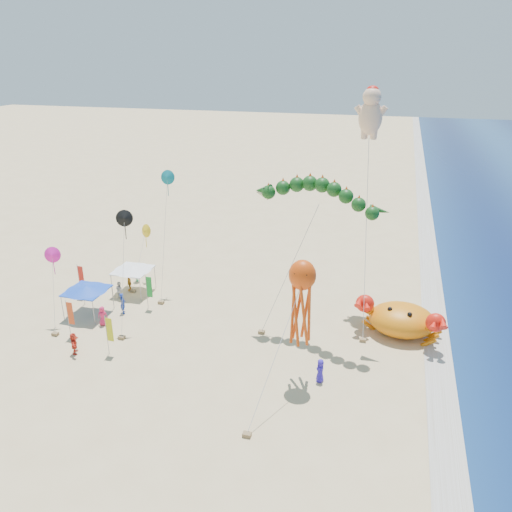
# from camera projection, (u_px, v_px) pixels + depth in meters

# --- Properties ---
(ground) EXTENTS (320.00, 320.00, 0.00)m
(ground) POSITION_uv_depth(u_px,v_px,m) (274.00, 347.00, 38.07)
(ground) COLOR #D1B784
(ground) RESTS_ON ground
(foam_strip) EXTENTS (320.00, 320.00, 0.00)m
(foam_strip) POSITION_uv_depth(u_px,v_px,m) (440.00, 372.00, 35.01)
(foam_strip) COLOR silver
(foam_strip) RESTS_ON ground
(crab_inflatable) EXTENTS (7.00, 5.63, 3.07)m
(crab_inflatable) POSITION_uv_depth(u_px,v_px,m) (402.00, 319.00, 39.33)
(crab_inflatable) COLOR orange
(crab_inflatable) RESTS_ON ground
(dragon_kite) EXTENTS (9.92, 3.46, 12.10)m
(dragon_kite) POSITION_uv_depth(u_px,v_px,m) (317.00, 198.00, 36.34)
(dragon_kite) COLOR #103D12
(dragon_kite) RESTS_ON ground
(cherub_kite) EXTENTS (2.50, 8.67, 18.49)m
(cherub_kite) POSITION_uv_depth(u_px,v_px,m) (371.00, 112.00, 39.74)
(cherub_kite) COLOR #FFC69B
(cherub_kite) RESTS_ON ground
(octopus_kite) EXTENTS (2.87, 7.59, 8.72)m
(octopus_kite) POSITION_uv_depth(u_px,v_px,m) (301.00, 296.00, 32.26)
(octopus_kite) COLOR #D7430B
(octopus_kite) RESTS_ON ground
(canopy_blue) EXTENTS (3.52, 3.52, 2.71)m
(canopy_blue) POSITION_uv_depth(u_px,v_px,m) (86.00, 288.00, 41.98)
(canopy_blue) COLOR gray
(canopy_blue) RESTS_ON ground
(canopy_white) EXTENTS (3.46, 3.46, 2.71)m
(canopy_white) POSITION_uv_depth(u_px,v_px,m) (133.00, 268.00, 46.00)
(canopy_white) COLOR gray
(canopy_white) RESTS_ON ground
(feather_flags) EXTENTS (8.15, 7.77, 3.20)m
(feather_flags) POSITION_uv_depth(u_px,v_px,m) (102.00, 301.00, 40.85)
(feather_flags) COLOR gray
(feather_flags) RESTS_ON ground
(beachgoers) EXTENTS (20.73, 14.27, 1.86)m
(beachgoers) POSITION_uv_depth(u_px,v_px,m) (135.00, 307.00, 42.23)
(beachgoers) COLOR #BB7C21
(beachgoers) RESTS_ON ground
(small_kites) EXTENTS (7.65, 13.09, 11.30)m
(small_kites) POSITION_uv_depth(u_px,v_px,m) (124.00, 230.00, 42.46)
(small_kites) COLOR #0B6C7A
(small_kites) RESTS_ON ground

